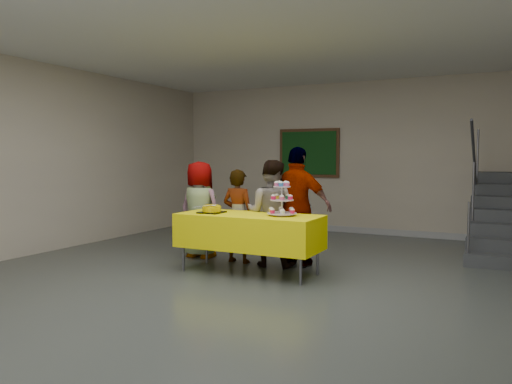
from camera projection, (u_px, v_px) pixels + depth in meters
room_shell at (243, 100)px, 5.35m from camera, size 10.00×10.04×3.02m
bake_table at (249, 231)px, 6.50m from camera, size 1.88×0.78×0.77m
cupcake_stand at (282, 201)px, 6.33m from camera, size 0.38×0.38×0.44m
bear_cake at (212, 209)px, 6.65m from camera, size 0.32×0.36×0.12m
schoolchild_a at (200, 209)px, 7.52m from camera, size 0.72×0.49×1.45m
schoolchild_b at (238, 216)px, 7.16m from camera, size 0.50×0.33×1.34m
schoolchild_c at (271, 213)px, 6.91m from camera, size 0.78×0.64×1.48m
schoolchild_d at (298, 207)px, 6.88m from camera, size 0.99×0.44×1.66m
noticeboard at (309, 153)px, 10.29m from camera, size 1.30×0.05×1.00m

